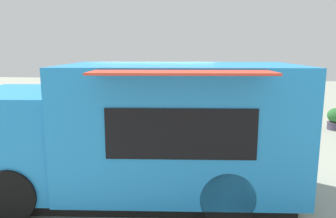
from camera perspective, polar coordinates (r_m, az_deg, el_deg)
The scene contains 3 objects.
ground_plane at distance 7.97m, azimuth -1.55°, elevation -8.02°, with size 40.00×40.00×0.00m, color #969C8B.
food_truck at distance 5.61m, azimuth -4.86°, elevation -4.36°, with size 3.04×5.64×2.28m.
person_customer at distance 11.77m, azimuth 7.98°, elevation -0.29°, with size 0.77×0.64×0.89m.
Camera 1 is at (7.46, 1.25, 2.53)m, focal length 34.66 mm.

